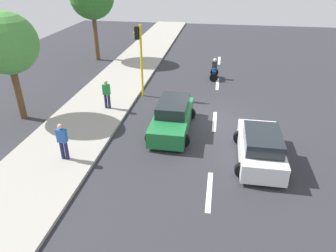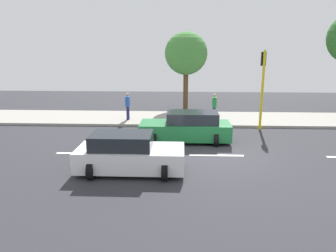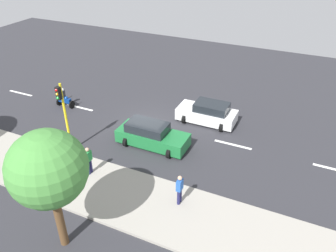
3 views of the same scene
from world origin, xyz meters
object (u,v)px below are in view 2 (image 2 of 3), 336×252
Objects in this scene: pedestrian_near_signal at (214,106)px; street_tree_center at (186,54)px; car_white at (129,154)px; traffic_light_corner at (263,78)px; pedestrian_by_tree at (128,105)px; car_green at (187,128)px.

street_tree_center is at bearing 21.91° from pedestrian_near_signal.
traffic_light_corner is at bearing -43.55° from car_white.
pedestrian_near_signal is at bearing -158.09° from street_tree_center.
car_white is 2.42× the size of pedestrian_by_tree.
street_tree_center is at bearing -40.83° from pedestrian_by_tree.
pedestrian_near_signal is 0.30× the size of street_tree_center.
traffic_light_corner is (-1.39, -2.52, 1.87)m from pedestrian_near_signal.
car_white is at bearing 169.75° from street_tree_center.
car_green is 2.67× the size of pedestrian_near_signal.
car_white is 8.47m from pedestrian_by_tree.
car_green is at bearing 156.83° from pedestrian_near_signal.
traffic_light_corner is at bearing -118.96° from pedestrian_near_signal.
car_green is 5.56m from pedestrian_by_tree.
car_white is at bearing 154.09° from pedestrian_near_signal.
traffic_light_corner is 7.23m from street_tree_center.
traffic_light_corner reaches higher than car_green.
pedestrian_near_signal and pedestrian_by_tree have the same top height.
traffic_light_corner is at bearing -100.45° from pedestrian_by_tree.
pedestrian_by_tree is (4.16, 3.67, 0.35)m from car_green.
car_white is at bearing 136.45° from traffic_light_corner.
street_tree_center reaches higher than pedestrian_by_tree.
street_tree_center reaches higher than pedestrian_near_signal.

